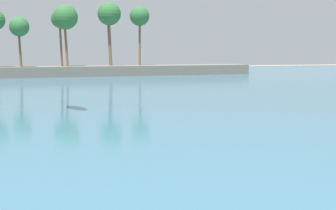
{
  "coord_description": "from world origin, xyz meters",
  "views": [
    {
      "loc": [
        -4.48,
        -2.81,
        4.52
      ],
      "look_at": [
        0.69,
        10.92,
        2.94
      ],
      "focal_mm": 54.68,
      "sensor_mm": 36.0,
      "label": 1
    }
  ],
  "objects": [
    {
      "name": "sea",
      "position": [
        0.0,
        65.83,
        0.03
      ],
      "size": [
        220.0,
        117.05,
        0.06
      ],
      "primitive_type": "cube",
      "color": "#386B84",
      "rests_on": "ground"
    },
    {
      "name": "palm_headland",
      "position": [
        0.12,
        84.38,
        3.64
      ],
      "size": [
        86.65,
        6.34,
        13.07
      ],
      "color": "slate",
      "rests_on": "ground"
    }
  ]
}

